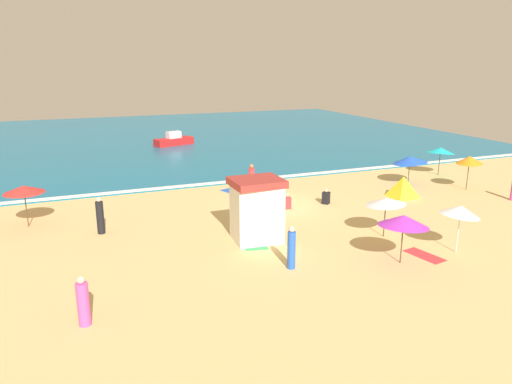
# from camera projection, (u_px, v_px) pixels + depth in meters

# --- Properties ---
(ground_plane) EXTENTS (60.00, 60.00, 0.00)m
(ground_plane) POSITION_uv_depth(u_px,v_px,m) (282.00, 207.00, 27.07)
(ground_plane) COLOR #D8B775
(ocean_water) EXTENTS (60.00, 44.00, 0.10)m
(ocean_water) POSITION_uv_depth(u_px,v_px,m) (174.00, 137.00, 52.11)
(ocean_water) COLOR #146B93
(ocean_water) RESTS_ON ground_plane
(wave_breaker_foam) EXTENTS (57.00, 0.70, 0.01)m
(wave_breaker_foam) POSITION_uv_depth(u_px,v_px,m) (244.00, 180.00, 32.68)
(wave_breaker_foam) COLOR white
(wave_breaker_foam) RESTS_ON ocean_water
(lifeguard_cabana) EXTENTS (2.25, 2.00, 2.90)m
(lifeguard_cabana) POSITION_uv_depth(u_px,v_px,m) (257.00, 209.00, 21.64)
(lifeguard_cabana) COLOR white
(lifeguard_cabana) RESTS_ON ground_plane
(beach_umbrella_0) EXTENTS (3.10, 3.09, 2.01)m
(beach_umbrella_0) POSITION_uv_depth(u_px,v_px,m) (410.00, 160.00, 31.67)
(beach_umbrella_0) COLOR #4C3823
(beach_umbrella_0) RESTS_ON ground_plane
(beach_umbrella_1) EXTENTS (2.59, 2.58, 1.96)m
(beach_umbrella_1) POSITION_uv_depth(u_px,v_px,m) (386.00, 201.00, 22.01)
(beach_umbrella_1) COLOR #4C3823
(beach_umbrella_1) RESTS_ON ground_plane
(beach_umbrella_2) EXTENTS (1.89, 1.85, 2.19)m
(beach_umbrella_2) POSITION_uv_depth(u_px,v_px,m) (461.00, 211.00, 20.10)
(beach_umbrella_2) COLOR silver
(beach_umbrella_2) RESTS_ON ground_plane
(beach_umbrella_3) EXTENTS (1.96, 1.96, 2.11)m
(beach_umbrella_3) POSITION_uv_depth(u_px,v_px,m) (24.00, 189.00, 23.31)
(beach_umbrella_3) COLOR #4C3823
(beach_umbrella_3) RESTS_ON ground_plane
(beach_umbrella_4) EXTENTS (2.81, 2.80, 2.13)m
(beach_umbrella_4) POSITION_uv_depth(u_px,v_px,m) (441.00, 150.00, 34.20)
(beach_umbrella_4) COLOR #4C3823
(beach_umbrella_4) RESTS_ON ground_plane
(beach_umbrella_5) EXTENTS (1.96, 1.95, 2.24)m
(beach_umbrella_5) POSITION_uv_depth(u_px,v_px,m) (470.00, 160.00, 30.18)
(beach_umbrella_5) COLOR #4C3823
(beach_umbrella_5) RESTS_ON ground_plane
(beach_umbrella_6) EXTENTS (2.87, 2.87, 2.12)m
(beach_umbrella_6) POSITION_uv_depth(u_px,v_px,m) (404.00, 221.00, 19.06)
(beach_umbrella_6) COLOR #4C3823
(beach_umbrella_6) RESTS_ON ground_plane
(beach_tent) EXTENTS (2.22, 2.23, 1.27)m
(beach_tent) POSITION_uv_depth(u_px,v_px,m) (403.00, 187.00, 28.88)
(beach_tent) COLOR yellow
(beach_tent) RESTS_ON ground_plane
(beachgoer_0) EXTENTS (0.62, 0.62, 0.84)m
(beachgoer_0) POSITION_uv_depth(u_px,v_px,m) (281.00, 188.00, 29.85)
(beachgoer_0) COLOR green
(beachgoer_0) RESTS_ON ground_plane
(beachgoer_1) EXTENTS (0.37, 0.37, 1.77)m
(beachgoer_1) POSITION_uv_depth(u_px,v_px,m) (291.00, 248.00, 18.78)
(beachgoer_1) COLOR blue
(beachgoer_1) RESTS_ON ground_plane
(beachgoer_2) EXTENTS (0.48, 0.48, 1.79)m
(beachgoer_2) POSITION_uv_depth(u_px,v_px,m) (100.00, 217.00, 22.65)
(beachgoer_2) COLOR black
(beachgoer_2) RESTS_ON ground_plane
(beachgoer_4) EXTENTS (0.41, 0.41, 0.85)m
(beachgoer_4) POSITION_uv_depth(u_px,v_px,m) (287.00, 202.00, 26.65)
(beachgoer_4) COLOR red
(beachgoer_4) RESTS_ON ground_plane
(beachgoer_5) EXTENTS (0.48, 0.48, 1.65)m
(beachgoer_5) POSITION_uv_depth(u_px,v_px,m) (83.00, 303.00, 14.72)
(beachgoer_5) COLOR #D84CA5
(beachgoer_5) RESTS_ON ground_plane
(beachgoer_6) EXTENTS (0.51, 0.51, 0.89)m
(beachgoer_6) POSITION_uv_depth(u_px,v_px,m) (326.00, 197.00, 27.54)
(beachgoer_6) COLOR black
(beachgoer_6) RESTS_ON ground_plane
(beachgoer_7) EXTENTS (0.43, 0.43, 1.57)m
(beachgoer_7) POSITION_uv_depth(u_px,v_px,m) (252.00, 177.00, 30.98)
(beachgoer_7) COLOR red
(beachgoer_7) RESTS_ON ground_plane
(beach_towel_0) EXTENTS (1.05, 1.85, 0.01)m
(beach_towel_0) POSITION_uv_depth(u_px,v_px,m) (424.00, 255.00, 20.23)
(beach_towel_0) COLOR red
(beach_towel_0) RESTS_ON ground_plane
(beach_towel_1) EXTENTS (1.19, 1.04, 0.01)m
(beach_towel_1) POSITION_uv_depth(u_px,v_px,m) (256.00, 247.00, 21.20)
(beach_towel_1) COLOR green
(beach_towel_1) RESTS_ON ground_plane
(beach_towel_2) EXTENTS (1.14, 1.31, 0.01)m
(beach_towel_2) POSITION_uv_depth(u_px,v_px,m) (230.00, 191.00, 30.39)
(beach_towel_2) COLOR blue
(beach_towel_2) RESTS_ON ground_plane
(small_boat_0) EXTENTS (4.03, 2.42, 1.34)m
(small_boat_0) POSITION_uv_depth(u_px,v_px,m) (174.00, 140.00, 46.42)
(small_boat_0) COLOR red
(small_boat_0) RESTS_ON ocean_water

